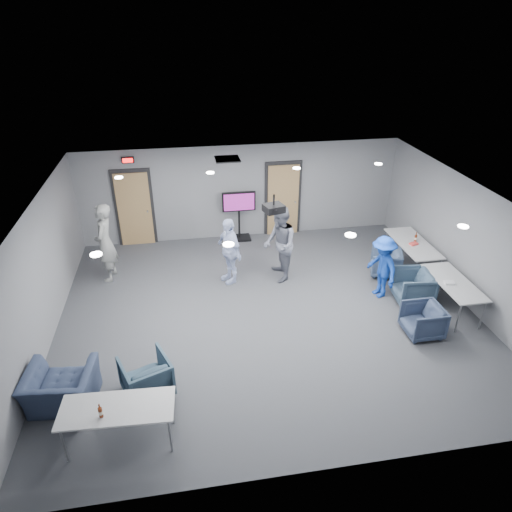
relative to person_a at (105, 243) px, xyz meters
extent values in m
plane|color=#3C3F44|center=(3.58, -2.11, -0.98)|extent=(9.00, 9.00, 0.00)
plane|color=white|center=(3.58, -2.11, 1.72)|extent=(9.00, 9.00, 0.00)
cube|color=slate|center=(3.58, 1.89, 0.37)|extent=(9.00, 0.02, 2.70)
cube|color=slate|center=(3.58, -6.11, 0.37)|extent=(9.00, 0.02, 2.70)
cube|color=slate|center=(-0.92, -2.11, 0.37)|extent=(0.02, 8.00, 2.70)
cube|color=slate|center=(8.08, -2.11, 0.37)|extent=(0.02, 8.00, 2.70)
cube|color=black|center=(0.58, 1.86, 0.10)|extent=(1.06, 0.06, 2.24)
cube|color=tan|center=(0.58, 1.82, 0.07)|extent=(0.90, 0.05, 2.10)
cylinder|color=gray|center=(0.93, 1.77, 0.02)|extent=(0.04, 0.10, 0.04)
cube|color=black|center=(4.78, 1.86, 0.10)|extent=(1.06, 0.06, 2.24)
cube|color=tan|center=(4.78, 1.82, 0.07)|extent=(0.90, 0.05, 2.10)
cylinder|color=gray|center=(5.13, 1.77, 0.02)|extent=(0.04, 0.10, 0.04)
cube|color=black|center=(0.58, 1.83, 1.47)|extent=(0.32, 0.06, 0.16)
cube|color=#FF0C0C|center=(0.58, 1.79, 1.47)|extent=(0.26, 0.02, 0.11)
cube|color=black|center=(3.08, 0.69, 1.70)|extent=(0.60, 0.60, 0.03)
cylinder|color=white|center=(0.58, -3.91, 1.70)|extent=(0.18, 0.18, 0.02)
cylinder|color=white|center=(0.58, -0.31, 1.70)|extent=(0.18, 0.18, 0.02)
cylinder|color=white|center=(2.58, -3.91, 1.70)|extent=(0.18, 0.18, 0.02)
cylinder|color=white|center=(2.58, -0.31, 1.70)|extent=(0.18, 0.18, 0.02)
cylinder|color=white|center=(4.58, -3.91, 1.70)|extent=(0.18, 0.18, 0.02)
cylinder|color=white|center=(4.58, -0.31, 1.70)|extent=(0.18, 0.18, 0.02)
cylinder|color=white|center=(6.58, -3.91, 1.70)|extent=(0.18, 0.18, 0.02)
cylinder|color=white|center=(6.58, -0.31, 1.70)|extent=(0.18, 0.18, 0.02)
imported|color=gray|center=(0.00, 0.00, 0.00)|extent=(0.55, 0.76, 1.96)
imported|color=slate|center=(4.13, -0.71, -0.03)|extent=(0.73, 0.93, 1.90)
imported|color=#C6D5FF|center=(2.92, -0.61, -0.15)|extent=(0.76, 1.06, 1.66)
imported|color=#193FA5|center=(6.28, -1.85, -0.23)|extent=(0.72, 1.06, 1.51)
imported|color=#3E4F6B|center=(6.82, -0.96, -0.65)|extent=(0.94, 0.92, 0.67)
imported|color=#3A4E64|center=(6.93, -2.19, -0.61)|extent=(0.91, 0.89, 0.75)
imported|color=#313D56|center=(6.56, -3.38, -0.65)|extent=(0.74, 0.71, 0.67)
imported|color=#364C5E|center=(1.06, -4.11, -0.62)|extent=(1.01, 1.02, 0.72)
imported|color=#323D56|center=(-0.32, -4.15, -0.62)|extent=(1.19, 1.07, 0.71)
cube|color=#A6A8AB|center=(7.58, -0.77, -0.27)|extent=(0.77, 1.85, 0.03)
cylinder|color=gray|center=(7.28, 0.07, -0.63)|extent=(0.04, 0.04, 0.70)
cylinder|color=gray|center=(7.28, -1.62, -0.63)|extent=(0.04, 0.04, 0.70)
cylinder|color=gray|center=(7.89, 0.07, -0.63)|extent=(0.04, 0.04, 0.70)
cylinder|color=gray|center=(7.89, -1.62, -0.63)|extent=(0.04, 0.04, 0.70)
cube|color=#A6A8AB|center=(7.58, -2.67, -0.27)|extent=(0.70, 1.69, 0.03)
cylinder|color=gray|center=(7.31, -1.91, -0.63)|extent=(0.04, 0.04, 0.70)
cylinder|color=gray|center=(7.31, -3.44, -0.63)|extent=(0.04, 0.04, 0.70)
cylinder|color=gray|center=(7.85, -1.91, -0.63)|extent=(0.04, 0.04, 0.70)
cylinder|color=gray|center=(7.85, -3.44, -0.63)|extent=(0.04, 0.04, 0.70)
cube|color=#A6A8AB|center=(0.72, -5.11, -0.27)|extent=(1.72, 0.79, 0.03)
cylinder|color=gray|center=(1.50, -4.88, -0.63)|extent=(0.04, 0.04, 0.70)
cylinder|color=gray|center=(-0.02, -4.80, -0.63)|extent=(0.04, 0.04, 0.70)
cylinder|color=gray|center=(1.47, -5.42, -0.63)|extent=(0.04, 0.04, 0.70)
cylinder|color=gray|center=(-0.05, -5.34, -0.63)|extent=(0.04, 0.04, 0.70)
cylinder|color=#602610|center=(0.52, -5.25, -0.17)|extent=(0.06, 0.06, 0.17)
cylinder|color=#602610|center=(0.52, -5.25, -0.04)|extent=(0.02, 0.02, 0.08)
cylinder|color=beige|center=(0.52, -5.25, -0.17)|extent=(0.06, 0.06, 0.06)
cylinder|color=#602610|center=(7.65, -0.73, -0.16)|extent=(0.07, 0.07, 0.18)
cylinder|color=#602610|center=(7.65, -0.73, -0.03)|extent=(0.02, 0.02, 0.08)
cylinder|color=beige|center=(7.65, -0.73, -0.16)|extent=(0.07, 0.07, 0.06)
cube|color=#E23C38|center=(7.54, -0.87, -0.23)|extent=(0.23, 0.19, 0.05)
cube|color=silver|center=(7.44, -2.73, -0.23)|extent=(0.23, 0.18, 0.05)
cube|color=black|center=(3.47, 1.64, -0.95)|extent=(0.63, 0.45, 0.06)
cylinder|color=black|center=(3.47, 1.64, -0.40)|extent=(0.06, 0.06, 1.08)
cube|color=black|center=(3.47, 1.64, 0.19)|extent=(0.95, 0.07, 0.56)
cube|color=#7F1C75|center=(3.47, 1.59, 0.19)|extent=(0.86, 0.01, 0.49)
cylinder|color=black|center=(3.72, -1.91, 1.60)|extent=(0.04, 0.04, 0.22)
cube|color=black|center=(3.72, -1.91, 1.42)|extent=(0.46, 0.42, 0.15)
cylinder|color=black|center=(3.72, -2.09, 1.42)|extent=(0.08, 0.06, 0.08)
camera|label=1|loc=(1.95, -10.25, 4.94)|focal=32.00mm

